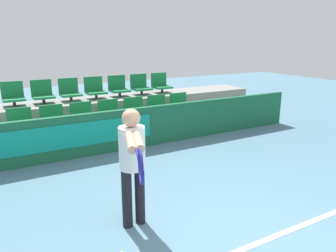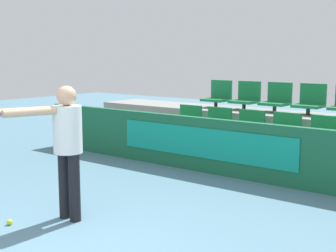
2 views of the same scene
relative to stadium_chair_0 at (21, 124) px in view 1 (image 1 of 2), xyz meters
name	(u,v)px [view 1 (image 1 of 2)]	position (x,y,z in m)	size (l,w,h in m)	color
court_baseline	(250,246)	(1.93, -4.72, -0.65)	(6.16, 0.08, 0.01)	white
barrier_wall	(121,130)	(1.90, -0.76, -0.21)	(9.51, 0.14, 0.89)	#19603D
bleacher_tier_front	(113,133)	(1.93, -0.13, -0.44)	(9.11, 1.08, 0.42)	gray
bleacher_tier_middle	(98,115)	(1.93, 0.95, -0.23)	(9.11, 1.08, 0.85)	gray
stadium_chair_0	(21,124)	(0.00, 0.00, 0.00)	(0.48, 0.45, 0.55)	#333333
stadium_chair_1	(53,120)	(0.64, 0.00, 0.00)	(0.48, 0.45, 0.55)	#333333
stadium_chair_2	(83,117)	(1.29, 0.00, 0.00)	(0.48, 0.45, 0.55)	#333333
stadium_chair_3	(110,114)	(1.93, 0.00, 0.00)	(0.48, 0.45, 0.55)	#333333
stadium_chair_4	(135,111)	(2.57, 0.00, 0.00)	(0.48, 0.45, 0.55)	#333333
stadium_chair_5	(159,108)	(3.21, 0.00, 0.00)	(0.48, 0.45, 0.55)	#333333
stadium_chair_6	(180,105)	(3.86, 0.00, 0.00)	(0.48, 0.45, 0.55)	#333333
stadium_chair_7	(13,96)	(0.00, 1.08, 0.42)	(0.48, 0.45, 0.55)	#333333
stadium_chair_8	(43,93)	(0.64, 1.08, 0.42)	(0.48, 0.45, 0.55)	#333333
stadium_chair_9	(70,91)	(1.29, 1.08, 0.42)	(0.48, 0.45, 0.55)	#333333
stadium_chair_10	(95,89)	(1.93, 1.08, 0.42)	(0.48, 0.45, 0.55)	#333333
stadium_chair_11	(118,87)	(2.57, 1.08, 0.42)	(0.48, 0.45, 0.55)	#333333
stadium_chair_12	(140,86)	(3.21, 1.08, 0.42)	(0.48, 0.45, 0.55)	#333333
stadium_chair_13	(161,84)	(3.86, 1.08, 0.42)	(0.48, 0.45, 0.55)	#333333
tennis_player	(133,157)	(0.91, -3.67, 0.30)	(0.62, 1.43, 1.55)	black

